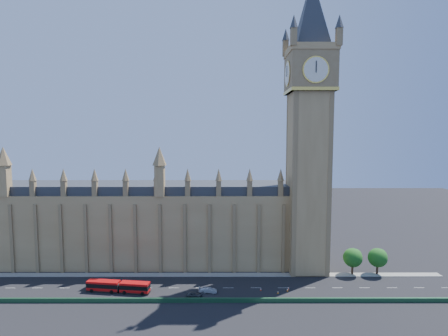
{
  "coord_description": "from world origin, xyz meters",
  "views": [
    {
      "loc": [
        10.56,
        -98.68,
        44.09
      ],
      "look_at": [
        10.72,
        10.0,
        34.39
      ],
      "focal_mm": 28.0,
      "sensor_mm": 36.0,
      "label": 1
    }
  ],
  "objects_px": {
    "red_bus": "(118,286)",
    "car_silver": "(209,290)",
    "car_grey": "(194,295)",
    "car_white": "(207,290)"
  },
  "relations": [
    {
      "from": "red_bus",
      "to": "car_silver",
      "type": "relative_size",
      "value": 4.36
    },
    {
      "from": "red_bus",
      "to": "car_white",
      "type": "relative_size",
      "value": 3.61
    },
    {
      "from": "car_silver",
      "to": "car_white",
      "type": "relative_size",
      "value": 0.83
    },
    {
      "from": "red_bus",
      "to": "car_white",
      "type": "xyz_separation_m",
      "value": [
        25.44,
        -0.17,
        -0.89
      ]
    },
    {
      "from": "car_grey",
      "to": "car_white",
      "type": "xyz_separation_m",
      "value": [
        3.55,
        3.08,
        0.01
      ]
    },
    {
      "from": "red_bus",
      "to": "car_white",
      "type": "bearing_deg",
      "value": 6.83
    },
    {
      "from": "car_grey",
      "to": "car_silver",
      "type": "relative_size",
      "value": 1.02
    },
    {
      "from": "red_bus",
      "to": "car_white",
      "type": "distance_m",
      "value": 25.46
    },
    {
      "from": "red_bus",
      "to": "car_silver",
      "type": "bearing_deg",
      "value": 5.92
    },
    {
      "from": "car_silver",
      "to": "red_bus",
      "type": "bearing_deg",
      "value": 96.14
    }
  ]
}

